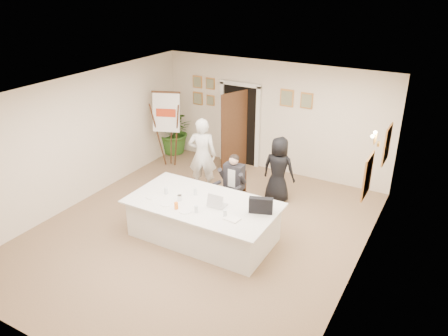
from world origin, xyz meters
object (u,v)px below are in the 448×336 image
Objects in this scene: laptop at (218,199)px; paper_stack at (232,219)px; conference_table at (203,220)px; flip_chart at (168,133)px; steel_jug at (180,198)px; oj_glass at (176,206)px; standing_woman at (279,170)px; laptop_bag at (261,205)px; standing_man at (202,155)px; potted_palm at (175,131)px; seated_man at (233,184)px.

paper_stack is at bearing -35.83° from laptop.
flip_chart reaches higher than conference_table.
oj_glass is at bearing -66.58° from steel_jug.
standing_woman is 2.41m from paper_stack.
laptop is 0.77m from oj_glass.
steel_jug is (-1.53, -0.33, -0.09)m from laptop_bag.
conference_table is 0.70m from oj_glass.
flip_chart reaches higher than standing_man.
standing_woman reaches higher than steel_jug.
oj_glass is at bearing 69.59° from standing_woman.
steel_jug is (-1.05, -2.28, 0.08)m from standing_woman.
standing_man is 6.45× the size of paper_stack.
oj_glass is at bearing -175.77° from laptop_bag.
standing_woman is at bearing 83.76° from laptop_bag.
flip_chart is 3.74m from oj_glass.
oj_glass reaches higher than conference_table.
oj_glass is (-0.60, -0.49, -0.07)m from laptop.
standing_man is 2.74m from paper_stack.
laptop_bag is at bearing 9.05° from conference_table.
laptop_bag is at bearing 102.97° from standing_woman.
laptop reaches higher than oj_glass.
flip_chart is 5.79× the size of laptop.
potted_palm reaches higher than conference_table.
standing_woman is (0.64, 2.13, 0.35)m from conference_table.
conference_table is at bearing -43.78° from flip_chart.
laptop_bag reaches higher than oj_glass.
laptop is 0.76m from steel_jug.
standing_woman is 2.12m from laptop.
standing_man is 2.00m from steel_jug.
standing_man is 4.13× the size of laptop_bag.
potted_palm is 3.84× the size of laptop.
conference_table is 0.91m from paper_stack.
seated_man is at bearing 89.65° from conference_table.
conference_table is 1.90× the size of standing_woman.
flip_chart is 15.28× the size of oj_glass.
standing_man reaches higher than laptop.
steel_jug is at bearing -50.46° from flip_chart.
laptop is at bearing -40.13° from flip_chart.
seated_man reaches higher than paper_stack.
flip_chart is 3.43m from steel_jug.
potted_palm is 5.22m from paper_stack.
seated_man is at bearing 117.64° from paper_stack.
standing_woman is 3.82m from potted_palm.
steel_jug is at bearing 113.42° from oj_glass.
paper_stack is at bearing -39.41° from flip_chart.
potted_palm is 4.65m from oj_glass.
conference_table is at bearing 57.41° from oj_glass.
oj_glass is 1.18× the size of steel_jug.
laptop is at bearing 145.53° from paper_stack.
potted_palm is at bearing 126.46° from steel_jug.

